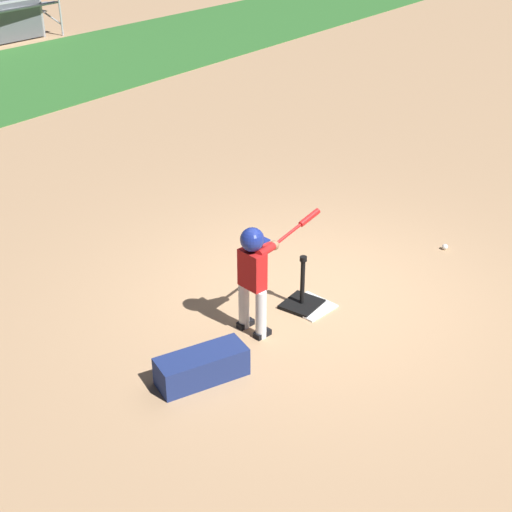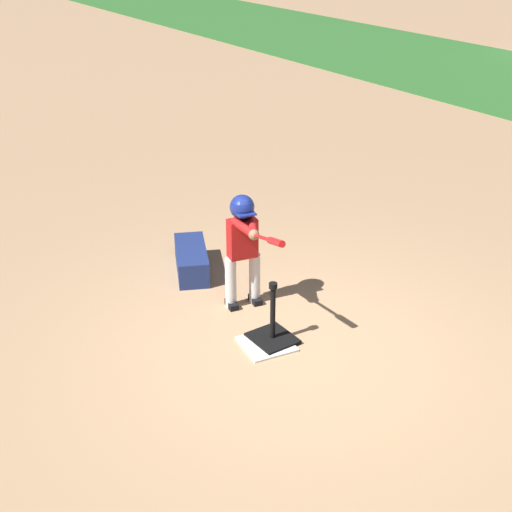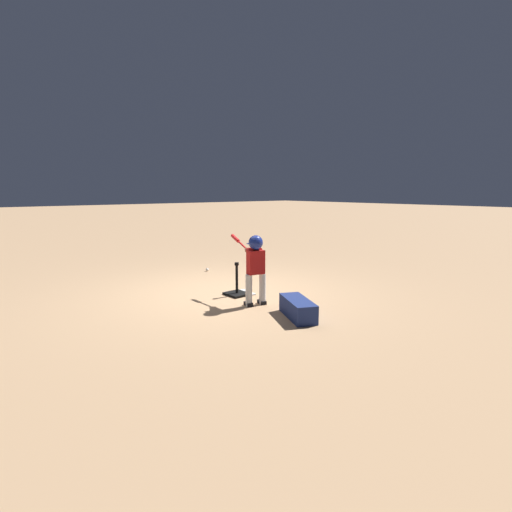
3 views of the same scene
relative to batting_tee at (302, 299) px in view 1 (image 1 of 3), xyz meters
name	(u,v)px [view 1 (image 1 of 3)]	position (x,y,z in m)	size (l,w,h in m)	color
ground_plane	(310,293)	(0.28, 0.07, -0.09)	(90.00, 90.00, 0.00)	tan
home_plate	(310,306)	(0.03, -0.09, -0.08)	(0.44, 0.44, 0.02)	white
batting_tee	(302,299)	(0.00, 0.00, 0.00)	(0.41, 0.37, 0.60)	black
batter_child	(255,267)	(-0.68, 0.14, 0.66)	(1.03, 0.42, 1.17)	silver
baseball	(445,247)	(2.16, -0.76, -0.05)	(0.07, 0.07, 0.07)	white
equipment_bag	(202,367)	(-1.61, 0.08, 0.05)	(0.84, 0.32, 0.28)	navy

